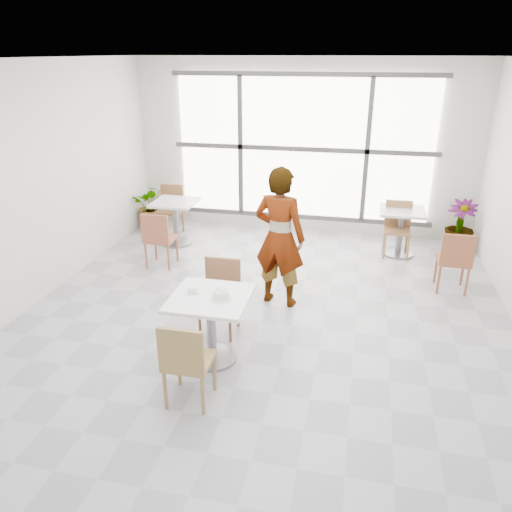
% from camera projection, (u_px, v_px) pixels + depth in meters
% --- Properties ---
extents(floor, '(7.00, 7.00, 0.00)m').
position_uv_depth(floor, '(261.00, 322.00, 6.05)').
color(floor, '#9E9EA5').
rests_on(floor, ground).
extents(ceiling, '(7.00, 7.00, 0.00)m').
position_uv_depth(ceiling, '(263.00, 58.00, 4.90)').
color(ceiling, white).
rests_on(ceiling, ground).
extents(wall_back, '(6.00, 0.00, 6.00)m').
position_uv_depth(wall_back, '(303.00, 148.00, 8.64)').
color(wall_back, silver).
rests_on(wall_back, ground).
extents(wall_front, '(6.00, 0.00, 6.00)m').
position_uv_depth(wall_front, '(109.00, 413.00, 2.32)').
color(wall_front, silver).
rests_on(wall_front, ground).
extents(wall_left, '(0.00, 7.00, 7.00)m').
position_uv_depth(wall_left, '(23.00, 189.00, 6.08)').
color(wall_left, silver).
rests_on(wall_left, ground).
extents(window, '(4.60, 0.07, 2.52)m').
position_uv_depth(window, '(302.00, 149.00, 8.58)').
color(window, white).
rests_on(window, ground).
extents(main_table, '(0.80, 0.80, 0.75)m').
position_uv_depth(main_table, '(211.00, 316.00, 5.14)').
color(main_table, white).
rests_on(main_table, ground).
extents(chair_near, '(0.42, 0.42, 0.87)m').
position_uv_depth(chair_near, '(186.00, 359.00, 4.46)').
color(chair_near, olive).
rests_on(chair_near, ground).
extents(chair_far, '(0.42, 0.42, 0.87)m').
position_uv_depth(chair_far, '(221.00, 291.00, 5.73)').
color(chair_far, brown).
rests_on(chair_far, ground).
extents(oatmeal_bowl, '(0.21, 0.21, 0.10)m').
position_uv_depth(oatmeal_bowl, '(221.00, 294.00, 5.01)').
color(oatmeal_bowl, silver).
rests_on(oatmeal_bowl, main_table).
extents(coffee_cup, '(0.16, 0.13, 0.07)m').
position_uv_depth(coffee_cup, '(192.00, 290.00, 5.11)').
color(coffee_cup, white).
rests_on(coffee_cup, main_table).
extents(person, '(0.73, 0.56, 1.81)m').
position_uv_depth(person, '(280.00, 238.00, 6.21)').
color(person, black).
rests_on(person, ground).
extents(bg_table_left, '(0.70, 0.70, 0.75)m').
position_uv_depth(bg_table_left, '(176.00, 216.00, 8.36)').
color(bg_table_left, silver).
rests_on(bg_table_left, ground).
extents(bg_table_right, '(0.70, 0.70, 0.75)m').
position_uv_depth(bg_table_right, '(401.00, 226.00, 7.92)').
color(bg_table_right, silver).
rests_on(bg_table_right, ground).
extents(bg_chair_left_near, '(0.42, 0.42, 0.87)m').
position_uv_depth(bg_chair_left_near, '(158.00, 236.00, 7.42)').
color(bg_chair_left_near, '#965337').
rests_on(bg_chair_left_near, ground).
extents(bg_chair_left_far, '(0.42, 0.42, 0.87)m').
position_uv_depth(bg_chair_left_far, '(171.00, 206.00, 8.87)').
color(bg_chair_left_far, brown).
rests_on(bg_chair_left_far, ground).
extents(bg_chair_right_near, '(0.42, 0.42, 0.87)m').
position_uv_depth(bg_chair_right_near, '(455.00, 258.00, 6.63)').
color(bg_chair_right_near, brown).
rests_on(bg_chair_right_near, ground).
extents(bg_chair_right_far, '(0.42, 0.42, 0.87)m').
position_uv_depth(bg_chair_right_far, '(397.00, 225.00, 7.92)').
color(bg_chair_right_far, olive).
rests_on(bg_chair_right_far, ground).
extents(plant_left, '(0.94, 0.89, 0.83)m').
position_uv_depth(plant_left, '(154.00, 205.00, 9.21)').
color(plant_left, '#517843').
rests_on(plant_left, ground).
extents(plant_right, '(0.59, 0.59, 0.84)m').
position_uv_depth(plant_right, '(460.00, 225.00, 8.14)').
color(plant_right, '#468647').
rests_on(plant_right, ground).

